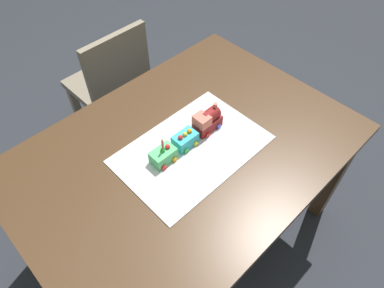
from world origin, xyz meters
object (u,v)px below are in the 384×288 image
(birthday_candle, at_px, (162,144))
(chair, at_px, (112,85))
(cake_car_flatbed_turquoise, at_px, (185,140))
(cake_locomotive, at_px, (207,121))
(cake_car_gondola_mint_green, at_px, (163,155))
(dining_table, at_px, (186,164))

(birthday_candle, bearing_deg, chair, -108.58)
(cake_car_flatbed_turquoise, relative_size, birthday_candle, 1.76)
(birthday_candle, bearing_deg, cake_locomotive, 180.00)
(chair, distance_m, birthday_candle, 0.94)
(cake_car_flatbed_turquoise, height_order, cake_car_gondola_mint_green, same)
(chair, bearing_deg, cake_locomotive, 86.88)
(cake_car_flatbed_turquoise, xyz_separation_m, birthday_candle, (0.12, 0.00, 0.07))
(dining_table, relative_size, chair, 1.63)
(cake_car_gondola_mint_green, bearing_deg, dining_table, 172.12)
(dining_table, height_order, cake_car_flatbed_turquoise, cake_car_flatbed_turquoise)
(dining_table, relative_size, cake_locomotive, 10.00)
(cake_car_gondola_mint_green, relative_size, birthday_candle, 1.76)
(chair, relative_size, cake_car_flatbed_turquoise, 8.60)
(chair, xyz_separation_m, cake_locomotive, (0.03, 0.82, 0.32))
(dining_table, bearing_deg, cake_car_flatbed_turquoise, -128.01)
(cake_locomotive, bearing_deg, birthday_candle, -0.00)
(chair, relative_size, birthday_candle, 15.16)
(dining_table, height_order, cake_locomotive, cake_locomotive)
(birthday_candle, bearing_deg, dining_table, 172.00)
(dining_table, xyz_separation_m, cake_car_flatbed_turquoise, (-0.01, -0.01, 0.14))
(cake_locomotive, xyz_separation_m, birthday_candle, (0.24, -0.00, 0.05))
(dining_table, xyz_separation_m, birthday_candle, (0.10, -0.01, 0.21))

